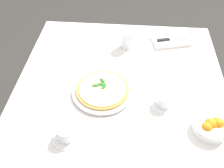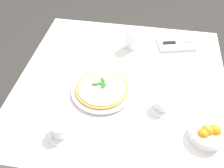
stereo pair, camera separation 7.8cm
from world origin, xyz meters
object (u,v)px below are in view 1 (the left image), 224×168
Objects in this scene: pizza_plate at (103,91)px; citrus_bowl at (211,126)px; coffee_cup_center_back at (164,100)px; coffee_cup_near_left at (66,134)px; dinner_knife at (171,39)px; pizza at (102,89)px; water_glass_back_corner at (127,40)px; napkin_folded at (170,41)px.

pizza_plate is 0.52m from citrus_bowl.
coffee_cup_near_left is (-0.42, -0.22, 0.00)m from coffee_cup_center_back.
coffee_cup_near_left and citrus_bowl have the same top height.
coffee_cup_near_left is at bearing -139.94° from dinner_knife.
coffee_cup_center_back is at bearing 145.32° from citrus_bowl.
coffee_cup_center_back is at bearing -9.74° from pizza_plate.
coffee_cup_near_left is 0.87× the size of citrus_bowl.
citrus_bowl is (0.19, -0.13, -0.00)m from coffee_cup_center_back.
water_glass_back_corner reaches higher than pizza.
pizza_plate is 2.29× the size of coffee_cup_center_back.
dinner_knife is at bearing 81.70° from coffee_cup_center_back.
napkin_folded is (0.37, 0.45, -0.00)m from pizza_plate.
napkin_folded is at bearing 55.86° from coffee_cup_near_left.
pizza is at bearing -143.25° from napkin_folded.
pizza_plate is at bearing -70.70° from pizza.
pizza is 2.01× the size of coffee_cup_near_left.
dinner_knife is at bearing 1.60° from napkin_folded.
coffee_cup_center_back is 0.68× the size of dinner_knife.
dinner_knife is at bearing 50.68° from pizza.
pizza is at bearing 170.17° from coffee_cup_center_back.
coffee_cup_near_left is (-0.12, -0.27, 0.02)m from pizza_plate.
dinner_knife is 0.65m from citrus_bowl.
water_glass_back_corner is 0.28m from napkin_folded.
pizza is 1.07× the size of napkin_folded.
water_glass_back_corner reaches higher than coffee_cup_center_back.
pizza_plate is 0.30m from coffee_cup_center_back.
citrus_bowl reaches higher than pizza.
water_glass_back_corner is at bearing 179.88° from napkin_folded.
napkin_folded is at bearing 13.97° from water_glass_back_corner.
dinner_knife is (0.00, 0.00, 0.01)m from napkin_folded.
dinner_knife is (0.27, 0.07, -0.02)m from water_glass_back_corner.
pizza_plate is 1.24× the size of napkin_folded.
pizza is at bearing 65.66° from coffee_cup_near_left.
citrus_bowl is at bearing -20.61° from pizza.
napkin_folded is 1.27× the size of dinner_knife.
pizza is 0.40m from water_glass_back_corner.
coffee_cup_near_left reaches higher than dinner_knife.
napkin_folded is (0.07, 0.51, -0.02)m from coffee_cup_center_back.
coffee_cup_center_back is 0.51m from napkin_folded.
water_glass_back_corner is at bearing 113.91° from coffee_cup_center_back.
water_glass_back_corner is 0.28m from dinner_knife.
pizza reaches higher than dinner_knife.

